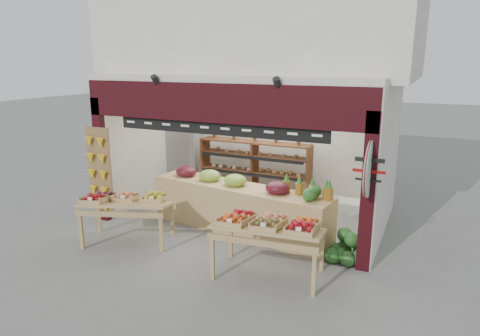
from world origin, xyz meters
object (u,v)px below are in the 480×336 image
object	(u,v)px
refrigerator	(185,154)
display_table_left	(122,202)
cardboard_stack	(203,195)
display_table_right	(269,226)
back_shelving	(255,157)
mid_counter	(239,207)
watermelon_pile	(348,251)

from	to	relation	value
refrigerator	display_table_left	size ratio (longest dim) A/B	1.04
cardboard_stack	display_table_right	xyz separation A→B (m)	(2.74, -2.66, 0.64)
back_shelving	cardboard_stack	size ratio (longest dim) A/B	2.87
back_shelving	mid_counter	bearing A→B (deg)	-75.57
refrigerator	cardboard_stack	xyz separation A→B (m)	(1.05, -0.94, -0.73)
mid_counter	display_table_left	world-z (taller)	mid_counter
refrigerator	watermelon_pile	distance (m)	5.53
back_shelving	refrigerator	size ratio (longest dim) A/B	1.48
display_table_left	watermelon_pile	xyz separation A→B (m)	(4.09, 0.94, -0.60)
mid_counter	refrigerator	bearing A→B (deg)	140.59
display_table_right	display_table_left	bearing A→B (deg)	177.69
cardboard_stack	watermelon_pile	distance (m)	4.12
refrigerator	display_table_right	bearing A→B (deg)	-56.91
back_shelving	watermelon_pile	distance (m)	3.77
refrigerator	mid_counter	bearing A→B (deg)	-52.84
refrigerator	watermelon_pile	bearing A→B (deg)	-40.97
mid_counter	display_table_right	xyz separation A→B (m)	(1.21, -1.47, 0.33)
cardboard_stack	display_table_left	bearing A→B (deg)	-96.56
back_shelving	cardboard_stack	world-z (taller)	back_shelving
back_shelving	mid_counter	size ratio (longest dim) A/B	0.72
cardboard_stack	display_table_left	size ratio (longest dim) A/B	0.54
mid_counter	display_table_right	bearing A→B (deg)	-50.63
display_table_left	watermelon_pile	bearing A→B (deg)	12.92
display_table_left	display_table_right	size ratio (longest dim) A/B	1.01
refrigerator	display_table_left	xyz separation A→B (m)	(0.76, -3.47, -0.16)
back_shelving	display_table_left	xyz separation A→B (m)	(-1.32, -3.31, -0.31)
back_shelving	display_table_right	xyz separation A→B (m)	(1.71, -3.44, -0.24)
cardboard_stack	mid_counter	bearing A→B (deg)	-37.74
watermelon_pile	mid_counter	bearing A→B (deg)	169.79
cardboard_stack	display_table_right	size ratio (longest dim) A/B	0.54
display_table_right	back_shelving	bearing A→B (deg)	116.49
cardboard_stack	mid_counter	distance (m)	1.96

